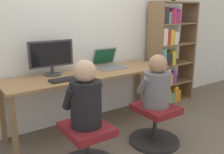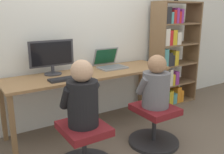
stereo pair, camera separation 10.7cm
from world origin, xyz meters
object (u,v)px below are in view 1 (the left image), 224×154
desktop_monitor (52,57)px  office_chair_left (87,147)px  keyboard (67,79)px  laptop (109,64)px  person_at_laptop (157,84)px  person_at_monitor (86,98)px  bookshelf (168,58)px  office_chair_right (155,124)px

desktop_monitor → office_chair_left: size_ratio=0.93×
keyboard → office_chair_left: size_ratio=0.67×
laptop → person_at_laptop: (0.06, -0.84, -0.10)m
keyboard → person_at_monitor: 0.58m
person_at_monitor → bookshelf: bearing=22.7°
desktop_monitor → person_at_monitor: 0.91m
office_chair_right → bookshelf: bookshelf is taller
laptop → person_at_monitor: 1.17m
desktop_monitor → bookshelf: bookshelf is taller
person_at_monitor → office_chair_left: bearing=-90.0°
office_chair_left → office_chair_right: same height
person_at_monitor → person_at_laptop: size_ratio=1.07×
desktop_monitor → person_at_laptop: bearing=-46.9°
keyboard → office_chair_left: bearing=-98.5°
person_at_laptop → bookshelf: size_ratio=0.36×
desktop_monitor → keyboard: bearing=-83.0°
laptop → office_chair_right: size_ratio=0.63×
desktop_monitor → person_at_monitor: desktop_monitor is taller
office_chair_right → bookshelf: 1.46m
office_chair_right → bookshelf: bearing=37.8°
office_chair_left → person_at_monitor: person_at_monitor is taller
desktop_monitor → laptop: 0.80m
office_chair_left → person_at_monitor: (-0.00, 0.00, 0.50)m
bookshelf → person_at_monitor: bearing=-157.3°
desktop_monitor → bookshelf: (1.91, -0.06, -0.20)m
keyboard → person_at_laptop: size_ratio=0.67×
laptop → bookshelf: size_ratio=0.22×
laptop → person_at_laptop: bearing=-86.2°
person_at_laptop → bookshelf: 1.35m
desktop_monitor → laptop: bearing=-3.6°
office_chair_left → person_at_monitor: size_ratio=0.94×
office_chair_left → office_chair_right: bearing=-0.6°
office_chair_left → bookshelf: bearing=22.8°
keyboard → person_at_laptop: (0.80, -0.58, -0.05)m
laptop → keyboard: bearing=-160.4°
keyboard → laptop: bearing=19.6°
laptop → bookshelf: bookshelf is taller
desktop_monitor → office_chair_left: bearing=-93.1°
laptop → person_at_monitor: (-0.83, -0.83, -0.07)m
desktop_monitor → person_at_monitor: bearing=-93.1°
office_chair_left → person_at_laptop: bearing=-0.4°
person_at_monitor → person_at_laptop: 0.88m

